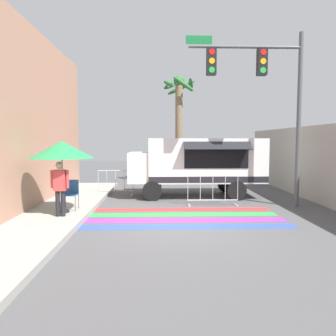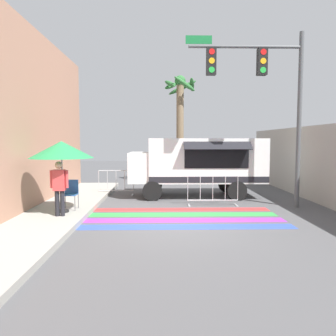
{
  "view_description": "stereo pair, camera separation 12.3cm",
  "coord_description": "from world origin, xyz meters",
  "px_view_note": "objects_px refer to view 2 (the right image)",
  "views": [
    {
      "loc": [
        -0.6,
        -9.18,
        2.34
      ],
      "look_at": [
        -0.23,
        2.94,
        1.35
      ],
      "focal_mm": 35.0,
      "sensor_mm": 36.0,
      "label": 1
    },
    {
      "loc": [
        -0.48,
        -9.18,
        2.34
      ],
      "look_at": [
        -0.23,
        2.94,
        1.35
      ],
      "focal_mm": 35.0,
      "sensor_mm": 36.0,
      "label": 2
    }
  ],
  "objects_px": {
    "patio_umbrella": "(61,150)",
    "vendor_person": "(59,185)",
    "palm_tree": "(180,114)",
    "barricade_front": "(213,191)",
    "traffic_signal_pole": "(263,85)",
    "barricade_side": "(116,183)",
    "folding_chair": "(71,191)",
    "food_truck": "(196,162)"
  },
  "relations": [
    {
      "from": "traffic_signal_pole",
      "to": "barricade_front",
      "type": "relative_size",
      "value": 3.29
    },
    {
      "from": "traffic_signal_pole",
      "to": "barricade_side",
      "type": "relative_size",
      "value": 4.0
    },
    {
      "from": "barricade_side",
      "to": "vendor_person",
      "type": "bearing_deg",
      "value": -102.18
    },
    {
      "from": "vendor_person",
      "to": "palm_tree",
      "type": "xyz_separation_m",
      "value": [
        4.01,
        8.7,
        2.8
      ]
    },
    {
      "from": "food_truck",
      "to": "barricade_front",
      "type": "height_order",
      "value": "food_truck"
    },
    {
      "from": "folding_chair",
      "to": "vendor_person",
      "type": "xyz_separation_m",
      "value": [
        -0.04,
        -1.01,
        0.33
      ]
    },
    {
      "from": "vendor_person",
      "to": "barricade_side",
      "type": "distance_m",
      "value": 4.78
    },
    {
      "from": "food_truck",
      "to": "folding_chair",
      "type": "height_order",
      "value": "food_truck"
    },
    {
      "from": "traffic_signal_pole",
      "to": "patio_umbrella",
      "type": "xyz_separation_m",
      "value": [
        -6.57,
        -1.41,
        -2.22
      ]
    },
    {
      "from": "vendor_person",
      "to": "palm_tree",
      "type": "relative_size",
      "value": 0.27
    },
    {
      "from": "patio_umbrella",
      "to": "folding_chair",
      "type": "xyz_separation_m",
      "value": [
        0.11,
        0.49,
        -1.35
      ]
    },
    {
      "from": "food_truck",
      "to": "folding_chair",
      "type": "xyz_separation_m",
      "value": [
        -4.38,
        -3.29,
        -0.75
      ]
    },
    {
      "from": "folding_chair",
      "to": "vendor_person",
      "type": "height_order",
      "value": "vendor_person"
    },
    {
      "from": "folding_chair",
      "to": "barricade_front",
      "type": "bearing_deg",
      "value": 32.79
    },
    {
      "from": "food_truck",
      "to": "vendor_person",
      "type": "distance_m",
      "value": 6.18
    },
    {
      "from": "folding_chair",
      "to": "barricade_front",
      "type": "distance_m",
      "value": 4.97
    },
    {
      "from": "barricade_side",
      "to": "palm_tree",
      "type": "distance_m",
      "value": 6.05
    },
    {
      "from": "vendor_person",
      "to": "palm_tree",
      "type": "height_order",
      "value": "palm_tree"
    },
    {
      "from": "patio_umbrella",
      "to": "palm_tree",
      "type": "height_order",
      "value": "palm_tree"
    },
    {
      "from": "patio_umbrella",
      "to": "barricade_side",
      "type": "bearing_deg",
      "value": 75.46
    },
    {
      "from": "patio_umbrella",
      "to": "barricade_front",
      "type": "relative_size",
      "value": 1.18
    },
    {
      "from": "patio_umbrella",
      "to": "palm_tree",
      "type": "relative_size",
      "value": 0.37
    },
    {
      "from": "vendor_person",
      "to": "barricade_front",
      "type": "xyz_separation_m",
      "value": [
        4.84,
        2.27,
        -0.53
      ]
    },
    {
      "from": "patio_umbrella",
      "to": "vendor_person",
      "type": "xyz_separation_m",
      "value": [
        0.07,
        -0.52,
        -1.02
      ]
    },
    {
      "from": "barricade_front",
      "to": "palm_tree",
      "type": "xyz_separation_m",
      "value": [
        -0.83,
        6.43,
        3.33
      ]
    },
    {
      "from": "traffic_signal_pole",
      "to": "vendor_person",
      "type": "xyz_separation_m",
      "value": [
        -6.5,
        -1.93,
        -3.23
      ]
    },
    {
      "from": "food_truck",
      "to": "barricade_side",
      "type": "distance_m",
      "value": 3.56
    },
    {
      "from": "food_truck",
      "to": "vendor_person",
      "type": "height_order",
      "value": "food_truck"
    },
    {
      "from": "patio_umbrella",
      "to": "barricade_side",
      "type": "height_order",
      "value": "patio_umbrella"
    },
    {
      "from": "traffic_signal_pole",
      "to": "patio_umbrella",
      "type": "bearing_deg",
      "value": -167.89
    },
    {
      "from": "food_truck",
      "to": "folding_chair",
      "type": "bearing_deg",
      "value": -143.07
    },
    {
      "from": "traffic_signal_pole",
      "to": "barricade_front",
      "type": "height_order",
      "value": "traffic_signal_pole"
    },
    {
      "from": "food_truck",
      "to": "barricade_front",
      "type": "relative_size",
      "value": 3.02
    },
    {
      "from": "food_truck",
      "to": "barricade_front",
      "type": "bearing_deg",
      "value": -78.25
    },
    {
      "from": "food_truck",
      "to": "palm_tree",
      "type": "distance_m",
      "value": 5.02
    },
    {
      "from": "barricade_side",
      "to": "food_truck",
      "type": "bearing_deg",
      "value": -5.66
    },
    {
      "from": "traffic_signal_pole",
      "to": "folding_chair",
      "type": "relative_size",
      "value": 6.48
    },
    {
      "from": "barricade_front",
      "to": "palm_tree",
      "type": "bearing_deg",
      "value": 97.38
    },
    {
      "from": "folding_chair",
      "to": "barricade_side",
      "type": "height_order",
      "value": "folding_chair"
    },
    {
      "from": "vendor_person",
      "to": "barricade_front",
      "type": "height_order",
      "value": "vendor_person"
    },
    {
      "from": "patio_umbrella",
      "to": "folding_chair",
      "type": "bearing_deg",
      "value": 77.69
    },
    {
      "from": "vendor_person",
      "to": "barricade_side",
      "type": "height_order",
      "value": "vendor_person"
    }
  ]
}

